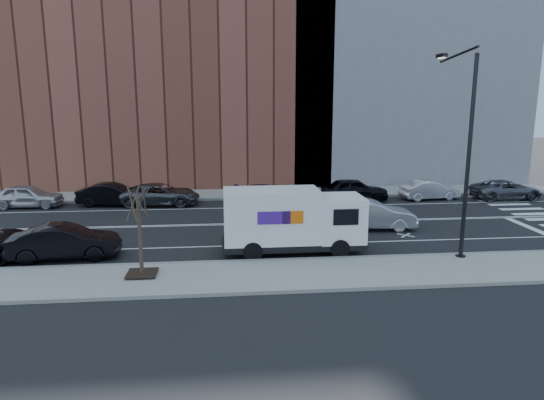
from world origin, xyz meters
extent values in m
plane|color=black|center=(0.00, 0.00, 0.00)|extent=(120.00, 120.00, 0.00)
cube|color=gray|center=(0.00, -8.80, 0.07)|extent=(44.00, 3.60, 0.15)
cube|color=gray|center=(0.00, 8.80, 0.07)|extent=(44.00, 3.60, 0.15)
cube|color=gray|center=(0.00, -7.00, 0.08)|extent=(44.00, 0.25, 0.17)
cube|color=gray|center=(0.00, 7.00, 0.08)|extent=(44.00, 0.25, 0.17)
cube|color=brown|center=(-8.00, 15.60, 11.00)|extent=(26.00, 10.00, 22.00)
cube|color=slate|center=(12.00, 15.60, 13.00)|extent=(20.00, 10.00, 26.00)
cylinder|color=black|center=(7.00, -7.40, 4.50)|extent=(0.18, 0.18, 9.00)
cylinder|color=black|center=(7.00, -7.40, 0.10)|extent=(0.44, 0.44, 0.20)
sphere|color=black|center=(7.00, -7.40, 8.95)|extent=(0.20, 0.20, 0.20)
cylinder|color=black|center=(7.00, -5.70, 9.10)|extent=(0.11, 3.49, 0.48)
cube|color=black|center=(7.00, -4.00, 9.20)|extent=(0.25, 0.80, 0.18)
cube|color=#FFF2CC|center=(7.00, -4.00, 9.10)|extent=(0.18, 0.55, 0.03)
cube|color=black|center=(-7.00, -8.40, 0.23)|extent=(1.20, 1.20, 0.04)
cylinder|color=#382B1E|center=(-7.00, -8.40, 1.75)|extent=(0.16, 0.16, 3.20)
cylinder|color=#382B1E|center=(-6.75, -8.40, 3.15)|extent=(0.06, 0.80, 1.44)
cylinder|color=#382B1E|center=(-6.92, -8.16, 3.15)|extent=(0.81, 0.31, 1.19)
cylinder|color=#382B1E|center=(-7.20, -8.25, 3.15)|extent=(0.58, 0.76, 1.50)
cylinder|color=#382B1E|center=(-7.20, -8.55, 3.15)|extent=(0.47, 0.61, 1.37)
cylinder|color=#382B1E|center=(-6.92, -8.64, 3.15)|extent=(0.72, 0.29, 1.13)
cube|color=black|center=(-0.51, -5.60, 0.47)|extent=(6.52, 2.23, 0.32)
cube|color=white|center=(1.80, -5.59, 1.63)|extent=(2.11, 2.26, 2.10)
cube|color=black|center=(2.87, -5.59, 1.94)|extent=(0.07, 1.94, 1.00)
cube|color=black|center=(1.81, -6.74, 1.94)|extent=(1.16, 0.05, 0.74)
cube|color=black|center=(1.80, -4.45, 1.94)|extent=(1.16, 0.05, 0.74)
cube|color=black|center=(2.83, -5.59, 0.58)|extent=(0.16, 2.10, 0.37)
cube|color=white|center=(-1.45, -5.60, 1.84)|extent=(4.42, 2.33, 2.42)
cube|color=#47198C|center=(-1.45, -6.78, 2.00)|extent=(1.47, 0.03, 0.58)
cube|color=orange|center=(-0.61, -6.78, 2.00)|extent=(0.95, 0.02, 0.58)
cube|color=#47198C|center=(-1.46, -4.43, 2.00)|extent=(1.47, 0.03, 0.58)
cube|color=orange|center=(-0.62, -4.42, 2.00)|extent=(0.95, 0.02, 0.58)
cylinder|color=black|center=(1.60, -6.64, 0.44)|extent=(0.88, 0.30, 0.88)
cylinder|color=black|center=(1.59, -4.54, 0.44)|extent=(0.88, 0.30, 0.88)
cylinder|color=black|center=(-2.39, -6.66, 0.44)|extent=(0.88, 0.30, 0.88)
cylinder|color=black|center=(-2.40, -4.56, 0.44)|extent=(0.88, 0.30, 0.88)
imported|color=silver|center=(-16.80, 5.87, 0.77)|extent=(4.59, 1.95, 1.55)
imported|color=black|center=(-11.20, 5.84, 0.77)|extent=(4.82, 2.20, 1.53)
imported|color=#48494F|center=(-8.00, 5.79, 0.74)|extent=(5.45, 2.75, 1.48)
imported|color=navy|center=(-0.70, 5.43, 0.66)|extent=(4.62, 2.01, 1.32)
imported|color=black|center=(5.60, 5.77, 0.82)|extent=(4.83, 2.03, 1.63)
imported|color=silver|center=(11.20, 5.78, 0.70)|extent=(4.38, 1.94, 1.40)
imported|color=#53545B|center=(16.80, 5.36, 0.69)|extent=(4.96, 2.29, 1.38)
imported|color=#B7B7BC|center=(4.49, -1.81, 0.82)|extent=(5.06, 2.06, 1.63)
imported|color=black|center=(-10.85, -5.54, 0.79)|extent=(4.93, 2.10, 1.58)
camera|label=1|loc=(-3.59, -27.44, 7.12)|focal=32.00mm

